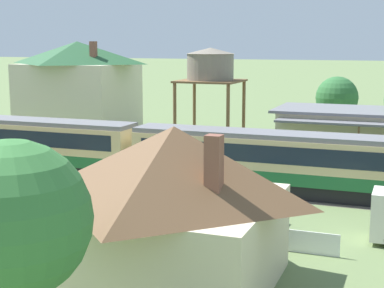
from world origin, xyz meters
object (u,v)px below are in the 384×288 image
(yard_tree_2, at_px, (11,220))
(cottage_brown_roof, at_px, (174,204))
(station_building, at_px, (364,138))
(station_house_dark_green_roof, at_px, (78,88))
(passenger_train, at_px, (270,159))
(water_tower, at_px, (210,68))
(parked_car_blue, at_px, (239,212))
(yard_tree_1, at_px, (337,98))

(yard_tree_2, bearing_deg, cottage_brown_roof, 79.10)
(station_building, height_order, station_house_dark_green_roof, station_house_dark_green_roof)
(passenger_train, bearing_deg, station_house_dark_green_roof, 146.73)
(station_building, bearing_deg, station_house_dark_green_roof, 170.02)
(station_house_dark_green_roof, bearing_deg, station_building, -9.98)
(passenger_train, height_order, station_building, station_building)
(yard_tree_2, bearing_deg, water_tower, 100.09)
(station_house_dark_green_roof, distance_m, water_tower, 16.69)
(station_house_dark_green_roof, height_order, water_tower, station_house_dark_green_roof)
(cottage_brown_roof, xyz_separation_m, parked_car_blue, (0.08, 8.81, -2.71))
(passenger_train, xyz_separation_m, cottage_brown_roof, (-0.10, -15.58, 1.12))
(parked_car_blue, bearing_deg, yard_tree_2, -91.27)
(passenger_train, relative_size, yard_tree_1, 14.47)
(station_building, relative_size, water_tower, 1.48)
(water_tower, relative_size, cottage_brown_roof, 1.12)
(passenger_train, bearing_deg, yard_tree_1, 86.50)
(station_house_dark_green_roof, xyz_separation_m, parked_car_blue, (23.40, -22.14, -4.36))
(water_tower, distance_m, parked_car_blue, 20.10)
(station_building, distance_m, parked_car_blue, 17.92)
(station_house_dark_green_roof, relative_size, parked_car_blue, 2.63)
(yard_tree_2, bearing_deg, station_building, 79.11)
(water_tower, distance_m, cottage_brown_roof, 27.47)
(passenger_train, bearing_deg, cottage_brown_roof, -90.35)
(station_house_dark_green_roof, height_order, parked_car_blue, station_house_dark_green_roof)
(water_tower, relative_size, yard_tree_1, 1.44)
(parked_car_blue, bearing_deg, passenger_train, 94.03)
(passenger_train, height_order, station_house_dark_green_roof, station_house_dark_green_roof)
(parked_car_blue, distance_m, yard_tree_1, 29.04)
(cottage_brown_roof, xyz_separation_m, yard_tree_1, (1.44, 37.58, 0.97))
(station_building, bearing_deg, yard_tree_2, -100.89)
(station_building, bearing_deg, yard_tree_1, 107.00)
(parked_car_blue, bearing_deg, station_building, 78.19)
(station_house_dark_green_roof, xyz_separation_m, yard_tree_2, (21.80, -38.80, -0.20))
(water_tower, bearing_deg, passenger_train, -53.93)
(water_tower, xyz_separation_m, parked_car_blue, (7.63, -17.28, -6.87))
(water_tower, height_order, yard_tree_2, water_tower)
(parked_car_blue, height_order, yard_tree_1, yard_tree_1)
(passenger_train, height_order, yard_tree_2, yard_tree_2)
(passenger_train, relative_size, water_tower, 10.05)
(yard_tree_2, bearing_deg, parked_car_blue, 84.55)
(station_building, relative_size, yard_tree_1, 2.13)
(water_tower, bearing_deg, yard_tree_2, -79.91)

